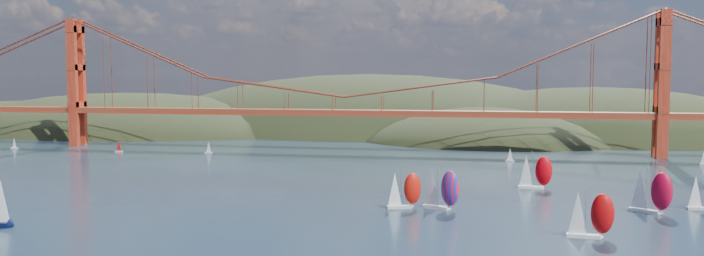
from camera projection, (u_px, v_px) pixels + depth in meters
The scene contains 13 objects.
headlands at pixel (463, 155), 368.39m from camera, with size 725.00×225.00×96.00m.
bridge at pixel (342, 72), 277.13m from camera, with size 552.00×12.00×55.00m.
racer_0 at pixel (403, 190), 159.94m from camera, with size 8.39×5.34×9.38m.
racer_1 at pixel (589, 214), 130.90m from camera, with size 8.79×3.89×9.96m.
racer_2 at pixel (650, 191), 154.16m from camera, with size 9.49×7.83×10.90m.
racer_3 at pixel (534, 171), 186.85m from camera, with size 9.03×3.81×10.29m.
racer_4 at pixel (704, 192), 158.12m from camera, with size 7.76×3.34×8.82m.
racer_rwb at pixel (441, 188), 158.60m from camera, with size 9.35×6.81×10.51m.
distant_boat_1 at pixel (14, 143), 287.13m from camera, with size 3.00×2.00×4.70m.
distant_boat_2 at pixel (119, 146), 275.59m from camera, with size 3.00×2.00×4.70m.
distant_boat_3 at pixel (209, 147), 270.26m from camera, with size 3.00×2.00×4.70m.
distant_boat_4 at pixel (704, 158), 237.45m from camera, with size 3.00×2.00×4.70m.
distant_boat_8 at pixel (510, 155), 245.40m from camera, with size 3.00×2.00×4.70m.
Camera 1 is at (53.64, -92.53, 31.47)m, focal length 35.00 mm.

